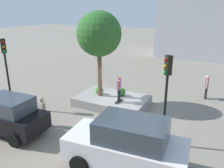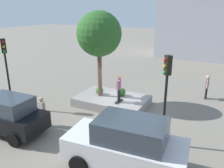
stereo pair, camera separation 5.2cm
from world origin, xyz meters
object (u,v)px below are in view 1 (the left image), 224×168
at_px(planter_ledge, 112,101).
at_px(bystander_watching, 42,109).
at_px(skateboard, 119,101).
at_px(sedan_parked, 7,115).
at_px(traffic_light_median, 166,86).
at_px(skateboarder, 119,86).
at_px(traffic_light_corner, 6,62).
at_px(police_car, 127,144).
at_px(pedestrian_crossing, 207,85).
at_px(plaza_tree, 99,34).

relative_size(planter_ledge, bystander_watching, 2.73).
height_order(skateboard, sedan_parked, sedan_parked).
height_order(planter_ledge, bystander_watching, bystander_watching).
xyz_separation_m(sedan_parked, traffic_light_median, (-7.35, -2.55, 1.93)).
bearing_deg(planter_ledge, sedan_parked, 60.77).
distance_m(skateboarder, traffic_light_corner, 7.03).
height_order(police_car, sedan_parked, police_car).
relative_size(pedestrian_crossing, bystander_watching, 1.02).
xyz_separation_m(police_car, traffic_light_median, (-0.78, -2.38, 1.81)).
relative_size(skateboarder, police_car, 0.34).
xyz_separation_m(police_car, pedestrian_crossing, (-1.95, -9.45, -0.12)).
distance_m(plaza_tree, skateboard, 4.31).
bearing_deg(police_car, traffic_light_median, -108.25).
height_order(planter_ledge, traffic_light_corner, traffic_light_corner).
bearing_deg(sedan_parked, skateboarder, -127.81).
xyz_separation_m(plaza_tree, traffic_light_median, (-5.07, 2.89, -1.68)).
bearing_deg(pedestrian_crossing, traffic_light_median, 80.65).
bearing_deg(skateboarder, pedestrian_crossing, -135.13).
relative_size(skateboarder, pedestrian_crossing, 0.96).
xyz_separation_m(skateboard, traffic_light_median, (-3.46, 2.46, 2.31)).
distance_m(skateboard, pedestrian_crossing, 6.54).
xyz_separation_m(skateboarder, traffic_light_median, (-3.46, 2.46, 1.34)).
relative_size(traffic_light_corner, traffic_light_median, 1.04).
bearing_deg(skateboarder, traffic_light_corner, 24.44).
distance_m(planter_ledge, sedan_parked, 6.42).
bearing_deg(skateboard, plaza_tree, -14.84).
bearing_deg(planter_ledge, traffic_light_median, 144.50).
height_order(police_car, bystander_watching, police_car).
distance_m(plaza_tree, police_car, 7.63).
xyz_separation_m(planter_ledge, sedan_parked, (3.12, 5.57, 0.71)).
bearing_deg(bystander_watching, skateboarder, -127.02).
distance_m(plaza_tree, bystander_watching, 5.62).
height_order(plaza_tree, sedan_parked, plaza_tree).
xyz_separation_m(skateboarder, sedan_parked, (3.89, 5.01, -0.59)).
distance_m(traffic_light_median, bystander_watching, 6.67).
xyz_separation_m(traffic_light_median, pedestrian_crossing, (-1.16, -7.07, -1.93)).
bearing_deg(planter_ledge, pedestrian_crossing, -143.14).
xyz_separation_m(skateboarder, police_car, (-2.68, 4.84, -0.47)).
bearing_deg(plaza_tree, pedestrian_crossing, -146.11).
relative_size(skateboard, traffic_light_median, 0.19).
relative_size(skateboard, traffic_light_corner, 0.18).
bearing_deg(pedestrian_crossing, bystander_watching, 48.23).
height_order(planter_ledge, sedan_parked, sedan_parked).
bearing_deg(traffic_light_corner, traffic_light_median, -177.75).
bearing_deg(planter_ledge, plaza_tree, 9.25).
bearing_deg(skateboarder, skateboard, 180.00).
xyz_separation_m(traffic_light_corner, bystander_watching, (-3.48, 0.85, -2.06)).
distance_m(plaza_tree, sedan_parked, 6.91).
bearing_deg(police_car, sedan_parked, 1.52).
bearing_deg(sedan_parked, skateboard, -127.81).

